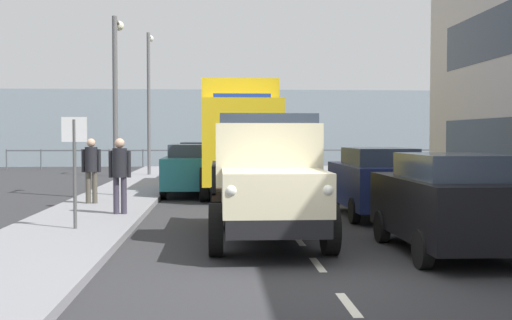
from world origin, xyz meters
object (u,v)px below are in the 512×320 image
car_black_kerbside_near (450,202)px  pedestrian_by_lamp (120,169)px  car_silver_oppositeside_1 (199,161)px  lorry_cargo_yellow (239,134)px  lamp_post_promenade (116,87)px  lamp_post_far (149,91)px  car_teal_oppositeside_0 (193,169)px  pedestrian_near_railing (91,165)px  street_sign (75,153)px  truck_vintage_cream (267,181)px  car_navy_kerbside_1 (377,181)px

car_black_kerbside_near → pedestrian_by_lamp: (6.29, -4.74, 0.33)m
car_silver_oppositeside_1 → lorry_cargo_yellow: bearing=104.5°
lamp_post_promenade → lamp_post_far: size_ratio=0.83×
car_teal_oppositeside_0 → car_silver_oppositeside_1: (-0.00, -6.76, 0.00)m
pedestrian_near_railing → lamp_post_promenade: 3.59m
car_black_kerbside_near → lorry_cargo_yellow: bearing=-74.7°
car_teal_oppositeside_0 → lamp_post_promenade: size_ratio=0.76×
car_silver_oppositeside_1 → street_sign: size_ratio=2.00×
lamp_post_promenade → lorry_cargo_yellow: bearing=-155.2°
car_teal_oppositeside_0 → pedestrian_by_lamp: pedestrian_by_lamp is taller
lamp_post_promenade → pedestrian_by_lamp: bearing=99.7°
lamp_post_far → pedestrian_near_railing: bearing=89.1°
car_silver_oppositeside_1 → pedestrian_near_railing: (2.64, 10.69, 0.31)m
truck_vintage_cream → pedestrian_near_railing: bearing=-52.8°
lorry_cargo_yellow → car_teal_oppositeside_0: size_ratio=1.92×
car_teal_oppositeside_0 → pedestrian_near_railing: size_ratio=2.38×
lamp_post_promenade → lamp_post_far: 10.37m
lorry_cargo_yellow → pedestrian_by_lamp: bearing=66.1°
car_silver_oppositeside_1 → pedestrian_by_lamp: size_ratio=2.48×
lamp_post_promenade → street_sign: bearing=92.6°
car_black_kerbside_near → lamp_post_promenade: lamp_post_promenade is taller
car_black_kerbside_near → street_sign: 7.28m
lorry_cargo_yellow → car_black_kerbside_near: (-3.21, 11.70, -1.18)m
lamp_post_promenade → car_silver_oppositeside_1: bearing=-106.5°
truck_vintage_cream → lamp_post_promenade: lamp_post_promenade is taller
lamp_post_promenade → pedestrian_near_railing: bearing=84.3°
lorry_cargo_yellow → pedestrian_near_railing: size_ratio=4.57×
car_black_kerbside_near → car_silver_oppositeside_1: size_ratio=0.86×
car_black_kerbside_near → street_sign: (6.83, -2.38, 0.79)m
truck_vintage_cream → street_sign: (3.81, -1.03, 0.50)m
car_black_kerbside_near → car_silver_oppositeside_1: 18.48m
pedestrian_by_lamp → pedestrian_near_railing: bearing=-64.7°
car_black_kerbside_near → car_teal_oppositeside_0: same height
truck_vintage_cream → pedestrian_by_lamp: (3.27, -3.39, 0.05)m
pedestrian_near_railing → lamp_post_promenade: bearing=-95.7°
truck_vintage_cream → lorry_cargo_yellow: size_ratio=0.69×
car_black_kerbside_near → pedestrian_by_lamp: 7.89m
truck_vintage_cream → lamp_post_promenade: 9.76m
pedestrian_near_railing → street_sign: 4.84m
pedestrian_by_lamp → car_navy_kerbside_1: bearing=-177.8°
car_teal_oppositeside_0 → car_silver_oppositeside_1: size_ratio=0.95×
lorry_cargo_yellow → car_silver_oppositeside_1: (1.59, -6.15, -1.18)m
truck_vintage_cream → car_silver_oppositeside_1: bearing=-83.9°
pedestrian_by_lamp → pedestrian_near_railing: 2.68m
car_black_kerbside_near → lamp_post_far: size_ratio=0.57×
car_navy_kerbside_1 → lamp_post_far: lamp_post_far is taller
lorry_cargo_yellow → street_sign: size_ratio=3.65×
car_silver_oppositeside_1 → pedestrian_near_railing: 11.01m
car_teal_oppositeside_0 → lamp_post_far: size_ratio=0.63×
pedestrian_by_lamp → lamp_post_promenade: (0.88, -5.13, 2.33)m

